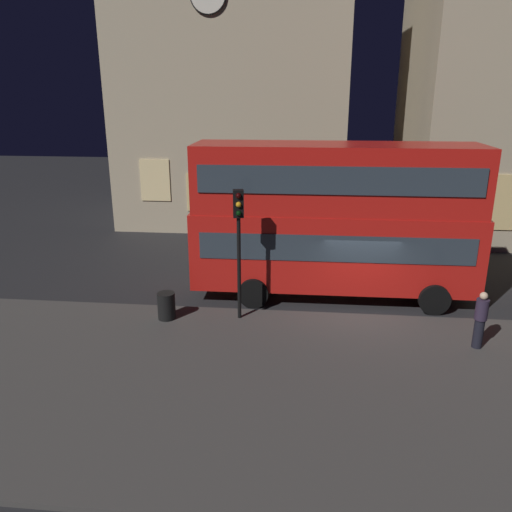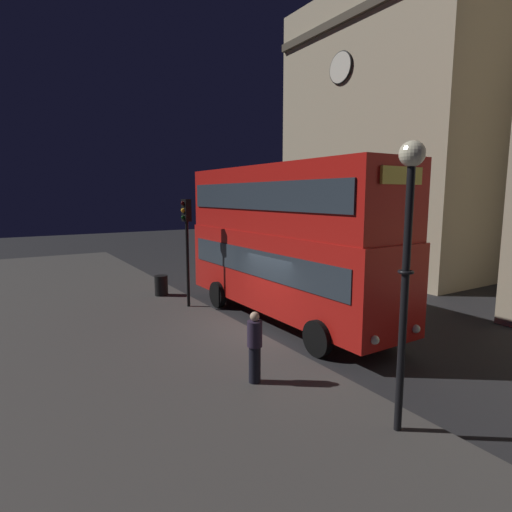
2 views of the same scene
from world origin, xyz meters
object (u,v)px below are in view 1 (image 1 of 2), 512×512
at_px(pedestrian, 480,319).
at_px(litter_bin, 166,306).
at_px(traffic_light_near_kerb, 239,228).
at_px(double_decker_bus, 335,215).

relative_size(pedestrian, litter_bin, 1.94).
relative_size(traffic_light_near_kerb, pedestrian, 2.47).
bearing_deg(pedestrian, litter_bin, -70.39).
distance_m(traffic_light_near_kerb, pedestrian, 7.48).
bearing_deg(double_decker_bus, traffic_light_near_kerb, -141.54).
relative_size(traffic_light_near_kerb, litter_bin, 4.78).
distance_m(double_decker_bus, pedestrian, 5.86).
height_order(traffic_light_near_kerb, pedestrian, traffic_light_near_kerb).
bearing_deg(litter_bin, traffic_light_near_kerb, 7.00).
xyz_separation_m(traffic_light_near_kerb, litter_bin, (-2.34, -0.29, -2.58)).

